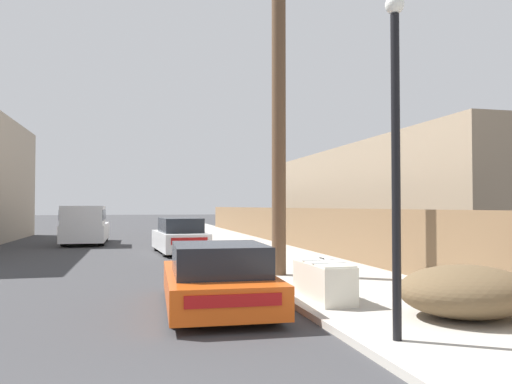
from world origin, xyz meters
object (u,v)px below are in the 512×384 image
(utility_pole, at_px, (279,100))
(brush_pile, at_px, (466,291))
(parked_sports_car_red, at_px, (217,279))
(discarded_fridge, at_px, (324,281))
(car_parked_mid, at_px, (180,237))
(pickup_truck, at_px, (85,225))
(street_lamp, at_px, (396,139))

(utility_pole, height_order, brush_pile, utility_pole)
(parked_sports_car_red, bearing_deg, discarded_fridge, -4.36)
(utility_pole, bearing_deg, brush_pile, -74.55)
(parked_sports_car_red, relative_size, car_parked_mid, 0.95)
(discarded_fridge, xyz_separation_m, parked_sports_car_red, (-2.02, 0.23, 0.08))
(pickup_truck, height_order, street_lamp, street_lamp)
(utility_pole, distance_m, brush_pile, 7.12)
(street_lamp, bearing_deg, car_parked_mid, 96.51)
(car_parked_mid, height_order, brush_pile, car_parked_mid)
(car_parked_mid, distance_m, street_lamp, 14.66)
(parked_sports_car_red, height_order, street_lamp, street_lamp)
(discarded_fridge, relative_size, street_lamp, 0.36)
(parked_sports_car_red, bearing_deg, pickup_truck, 105.07)
(car_parked_mid, bearing_deg, utility_pole, -81.23)
(street_lamp, bearing_deg, utility_pole, 87.72)
(car_parked_mid, bearing_deg, parked_sports_car_red, -96.27)
(pickup_truck, bearing_deg, parked_sports_car_red, 102.84)
(street_lamp, distance_m, brush_pile, 3.08)
(car_parked_mid, bearing_deg, discarded_fridge, -86.23)
(parked_sports_car_red, relative_size, brush_pile, 1.88)
(parked_sports_car_red, distance_m, street_lamp, 4.33)
(parked_sports_car_red, xyz_separation_m, brush_pile, (3.72, -2.16, -0.02))
(brush_pile, bearing_deg, utility_pole, 105.45)
(brush_pile, bearing_deg, car_parked_mid, 104.36)
(car_parked_mid, distance_m, utility_pole, 9.07)
(car_parked_mid, relative_size, utility_pole, 0.48)
(pickup_truck, xyz_separation_m, brush_pile, (7.63, -19.17, -0.41))
(parked_sports_car_red, distance_m, pickup_truck, 17.46)
(pickup_truck, bearing_deg, street_lamp, 106.06)
(brush_pile, bearing_deg, discarded_fridge, 131.38)
(parked_sports_car_red, xyz_separation_m, pickup_truck, (-3.90, 17.01, 0.39))
(discarded_fridge, bearing_deg, car_parked_mid, 96.97)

